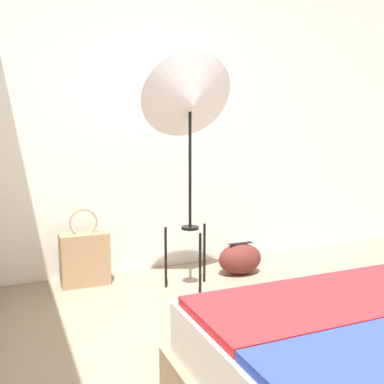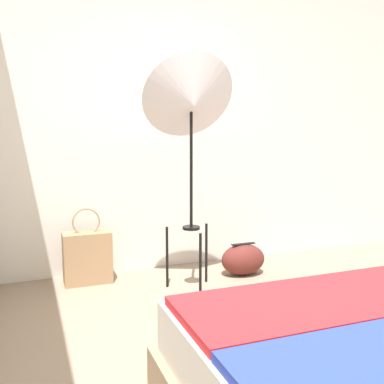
# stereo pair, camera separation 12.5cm
# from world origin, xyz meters

# --- Properties ---
(wall_back) EXTENTS (8.00, 0.05, 2.60)m
(wall_back) POSITION_xyz_m (0.00, 2.27, 1.30)
(wall_back) COLOR silver
(wall_back) RESTS_ON ground_plane
(photo_umbrella) EXTENTS (0.68, 0.48, 1.70)m
(photo_umbrella) POSITION_xyz_m (0.09, 1.65, 1.35)
(photo_umbrella) COLOR black
(photo_umbrella) RESTS_ON ground_plane
(tote_bag) EXTENTS (0.36, 0.18, 0.58)m
(tote_bag) POSITION_xyz_m (-0.61, 2.05, 0.20)
(tote_bag) COLOR #9E7A56
(tote_bag) RESTS_ON ground_plane
(duffel_bag) EXTENTS (0.37, 0.25, 0.26)m
(duffel_bag) POSITION_xyz_m (0.60, 1.80, 0.13)
(duffel_bag) COLOR #5B231E
(duffel_bag) RESTS_ON ground_plane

